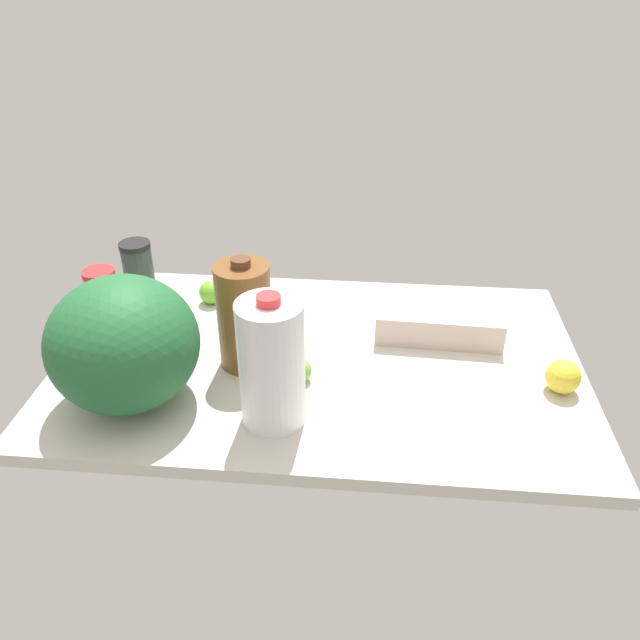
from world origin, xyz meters
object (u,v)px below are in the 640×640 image
shaker_bottle (139,273)px  lime_far_back (300,370)px  milk_jug (272,364)px  chocolate_milk_jug (245,316)px  egg_carton (439,325)px  watermelon (124,344)px  lemon_by_jug (563,377)px  lime_loose (211,292)px  tumbler_cup (104,303)px

shaker_bottle → lime_far_back: 55.17cm
shaker_bottle → milk_jug: milk_jug is taller
shaker_bottle → chocolate_milk_jug: (32.94, -24.38, 3.59)cm
egg_carton → milk_jug: (-35.04, -33.36, 9.79)cm
milk_jug → watermelon: milk_jug is taller
egg_carton → lime_far_back: egg_carton is taller
shaker_bottle → lemon_by_jug: bearing=-15.7°
egg_carton → lime_loose: 60.17cm
milk_jug → watermelon: size_ratio=0.94×
milk_jug → lime_far_back: milk_jug is taller
watermelon → lime_far_back: watermelon is taller
chocolate_milk_jug → tumbler_cup: bearing=166.5°
tumbler_cup → egg_carton: (80.17, 5.83, -5.08)cm
watermelon → lemon_by_jug: size_ratio=4.12×
tumbler_cup → lemon_by_jug: 106.03cm
chocolate_milk_jug → watermelon: (-21.49, -15.37, 1.46)cm
lime_far_back → lemon_by_jug: bearing=1.6°
egg_carton → shaker_bottle: bearing=175.1°
shaker_bottle → tumbler_cup: 16.05cm
tumbler_cup → lime_far_back: tumbler_cup is taller
chocolate_milk_jug → lime_far_back: size_ratio=4.93×
egg_carton → chocolate_milk_jug: size_ratio=1.14×
lemon_by_jug → lime_far_back: bearing=-178.4°
egg_carton → watermelon: 72.83cm
lemon_by_jug → lime_far_back: 56.36cm
chocolate_milk_jug → lime_far_back: chocolate_milk_jug is taller
milk_jug → watermelon: (-30.62, 3.54, 0.35)cm
milk_jug → lime_far_back: (3.66, 13.01, -10.81)cm
chocolate_milk_jug → milk_jug: milk_jug is taller
tumbler_cup → lemon_by_jug: tumbler_cup is taller
lime_loose → lemon_by_jug: lemon_by_jug is taller
shaker_bottle → lemon_by_jug: (102.05, -28.66, -5.09)cm
lime_loose → lemon_by_jug: size_ratio=0.85×
chocolate_milk_jug → lime_far_back: (12.79, -5.90, -9.70)cm
shaker_bottle → egg_carton: size_ratio=0.58×
shaker_bottle → tumbler_cup: same height
milk_jug → lemon_by_jug: (59.99, 14.62, -9.79)cm
lime_loose → lime_far_back: (27.64, -32.03, -0.45)cm
shaker_bottle → chocolate_milk_jug: size_ratio=0.66×
egg_carton → watermelon: (-65.66, -29.82, 10.14)cm
tumbler_cup → lime_far_back: bearing=-16.6°
lime_loose → milk_jug: bearing=-62.0°
shaker_bottle → lemon_by_jug: size_ratio=2.37×
milk_jug → lemon_by_jug: milk_jug is taller
milk_jug → lime_far_back: 17.31cm
lime_loose → lime_far_back: size_ratio=1.17×
tumbler_cup → watermelon: watermelon is taller
egg_carton → lime_loose: (-59.03, 11.68, -0.56)cm
chocolate_milk_jug → milk_jug: bearing=-64.2°
egg_carton → lime_loose: egg_carton is taller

